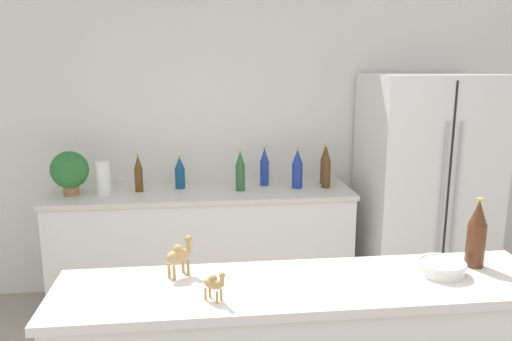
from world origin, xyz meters
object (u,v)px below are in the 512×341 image
(potted_plant, at_px, (70,171))
(wine_bottle, at_px, (477,234))
(refrigerator, at_px, (424,189))
(back_bottle_6, at_px, (240,171))
(back_bottle_2, at_px, (180,173))
(back_bottle_4, at_px, (139,174))
(back_bottle_5, at_px, (297,169))
(camel_figurine_second, at_px, (214,283))
(camel_figurine, at_px, (179,254))
(fruit_bowl, at_px, (441,267))
(paper_towel_roll, at_px, (103,178))
(back_bottle_0, at_px, (264,167))
(back_bottle_3, at_px, (326,168))
(back_bottle_1, at_px, (325,165))

(potted_plant, bearing_deg, wine_bottle, -40.26)
(refrigerator, bearing_deg, back_bottle_6, 178.26)
(back_bottle_2, distance_m, back_bottle_4, 0.30)
(back_bottle_2, relative_size, back_bottle_5, 0.81)
(back_bottle_2, relative_size, camel_figurine_second, 2.12)
(back_bottle_5, relative_size, camel_figurine, 1.95)
(fruit_bowl, bearing_deg, potted_plant, 136.20)
(back_bottle_4, height_order, back_bottle_6, back_bottle_6)
(paper_towel_roll, distance_m, back_bottle_2, 0.55)
(back_bottle_5, bearing_deg, wine_bottle, -76.98)
(back_bottle_0, distance_m, back_bottle_3, 0.47)
(fruit_bowl, height_order, camel_figurine_second, camel_figurine_second)
(back_bottle_2, bearing_deg, back_bottle_3, -5.46)
(camel_figurine_second, bearing_deg, back_bottle_4, 103.95)
(refrigerator, bearing_deg, fruit_bowl, -113.04)
(back_bottle_3, xyz_separation_m, camel_figurine, (-1.03, -1.71, 0.04))
(paper_towel_roll, bearing_deg, back_bottle_6, -0.08)
(back_bottle_1, height_order, back_bottle_5, back_bottle_1)
(refrigerator, xyz_separation_m, back_bottle_4, (-2.16, 0.09, 0.16))
(back_bottle_2, xyz_separation_m, camel_figurine_second, (0.19, -2.04, 0.05))
(back_bottle_0, distance_m, back_bottle_1, 0.48)
(refrigerator, bearing_deg, back_bottle_1, 166.88)
(wine_bottle, bearing_deg, fruit_bowl, -160.24)
(back_bottle_3, bearing_deg, back_bottle_4, 178.27)
(potted_plant, bearing_deg, back_bottle_3, 0.06)
(potted_plant, height_order, back_bottle_2, potted_plant)
(back_bottle_0, height_order, back_bottle_4, back_bottle_0)
(back_bottle_1, distance_m, camel_figurine, 2.11)
(back_bottle_3, relative_size, camel_figurine, 2.07)
(refrigerator, height_order, back_bottle_1, refrigerator)
(potted_plant, relative_size, fruit_bowl, 1.64)
(back_bottle_6, bearing_deg, camel_figurine_second, -97.49)
(back_bottle_0, relative_size, back_bottle_3, 0.93)
(back_bottle_2, bearing_deg, camel_figurine, -88.00)
(back_bottle_2, relative_size, wine_bottle, 0.84)
(back_bottle_5, relative_size, wine_bottle, 1.04)
(back_bottle_0, relative_size, camel_figurine_second, 2.59)
(refrigerator, relative_size, fruit_bowl, 9.02)
(back_bottle_1, distance_m, back_bottle_5, 0.26)
(back_bottle_1, bearing_deg, back_bottle_3, -100.42)
(back_bottle_1, xyz_separation_m, camel_figurine, (-1.06, -1.83, 0.04))
(back_bottle_2, height_order, back_bottle_6, back_bottle_6)
(potted_plant, bearing_deg, back_bottle_1, 3.73)
(back_bottle_4, xyz_separation_m, fruit_bowl, (1.41, -1.85, -0.00))
(back_bottle_4, height_order, wine_bottle, wine_bottle)
(potted_plant, bearing_deg, back_bottle_0, 5.14)
(back_bottle_5, bearing_deg, refrigerator, -4.03)
(back_bottle_3, xyz_separation_m, fruit_bowl, (0.01, -1.81, -0.03))
(wine_bottle, height_order, camel_figurine_second, wine_bottle)
(potted_plant, bearing_deg, back_bottle_5, 0.69)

